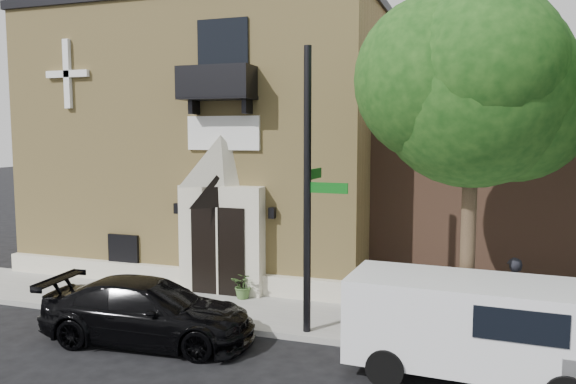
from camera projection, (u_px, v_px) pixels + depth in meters
name	position (u px, v px, depth m)	size (l,w,h in m)	color
ground	(211.00, 331.00, 13.95)	(120.00, 120.00, 0.00)	black
sidewalk	(270.00, 314.00, 15.03)	(42.00, 3.00, 0.15)	gray
church	(232.00, 140.00, 21.92)	(12.20, 11.01, 9.30)	tan
street_tree_left	(474.00, 86.00, 11.74)	(4.97, 4.38, 7.77)	#38281C
black_sedan	(149.00, 311.00, 13.15)	(2.06, 5.07, 1.47)	black
cargo_van	(485.00, 326.00, 10.97)	(5.06, 2.30, 2.02)	white
street_sign	(308.00, 191.00, 13.15)	(1.07, 1.07, 6.74)	black
fire_hydrant	(379.00, 318.00, 13.19)	(0.47, 0.38, 0.83)	#8E000F
dumpster	(529.00, 332.00, 11.88)	(1.73, 1.12, 1.07)	#0E3515
planter	(244.00, 285.00, 16.13)	(0.69, 0.60, 0.77)	#486C34
pedestrian_near	(513.00, 296.00, 13.26)	(0.67, 0.44, 1.84)	black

